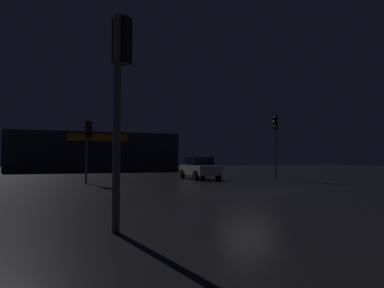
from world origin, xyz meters
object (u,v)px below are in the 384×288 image
Objects in this scene: traffic_signal_opposite at (88,138)px; traffic_signal_cross_left at (120,81)px; traffic_signal_cross_right at (275,132)px; car_far at (199,168)px; store_building at (94,152)px.

traffic_signal_cross_left is at bearing -91.58° from traffic_signal_opposite.
traffic_signal_cross_right is 5.88m from car_far.
traffic_signal_cross_right is (9.82, -25.86, 0.94)m from store_building.
traffic_signal_opposite is at bearing 88.42° from traffic_signal_cross_left.
store_building reaches higher than traffic_signal_cross_left.
traffic_signal_cross_left reaches higher than traffic_signal_opposite.
traffic_signal_cross_left is at bearing -116.85° from car_far.
traffic_signal_cross_right is at bearing -3.78° from traffic_signal_opposite.
traffic_signal_cross_left is 18.49m from traffic_signal_cross_right.
traffic_signal_opposite is 12.38m from traffic_signal_cross_right.
store_building is 27.68m from traffic_signal_cross_right.
traffic_signal_opposite is at bearing 176.22° from traffic_signal_cross_right.
traffic_signal_opposite is 14.23m from traffic_signal_cross_left.
store_building reaches higher than traffic_signal_cross_right.
store_building reaches higher than car_far.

